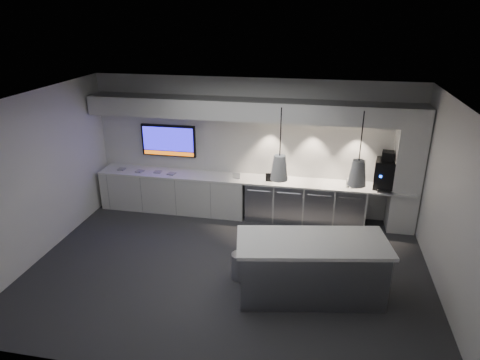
% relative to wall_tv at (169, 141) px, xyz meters
% --- Properties ---
extents(floor, '(7.00, 7.00, 0.00)m').
position_rel_wall_tv_xyz_m(floor, '(1.90, -2.45, -1.56)').
color(floor, '#2C2C2F').
rests_on(floor, ground).
extents(ceiling, '(7.00, 7.00, 0.00)m').
position_rel_wall_tv_xyz_m(ceiling, '(1.90, -2.45, 1.44)').
color(ceiling, black).
rests_on(ceiling, wall_back).
extents(wall_back, '(7.00, 0.00, 7.00)m').
position_rel_wall_tv_xyz_m(wall_back, '(1.90, 0.05, -0.06)').
color(wall_back, silver).
rests_on(wall_back, floor).
extents(wall_front, '(7.00, 0.00, 7.00)m').
position_rel_wall_tv_xyz_m(wall_front, '(1.90, -4.95, -0.06)').
color(wall_front, silver).
rests_on(wall_front, floor).
extents(wall_left, '(0.00, 7.00, 7.00)m').
position_rel_wall_tv_xyz_m(wall_left, '(-1.60, -2.45, -0.06)').
color(wall_left, silver).
rests_on(wall_left, floor).
extents(wall_right, '(0.00, 7.00, 7.00)m').
position_rel_wall_tv_xyz_m(wall_right, '(5.40, -2.45, -0.06)').
color(wall_right, silver).
rests_on(wall_right, floor).
extents(back_counter, '(6.80, 0.65, 0.04)m').
position_rel_wall_tv_xyz_m(back_counter, '(1.90, -0.27, -0.68)').
color(back_counter, white).
rests_on(back_counter, left_base_cabinets).
extents(left_base_cabinets, '(3.30, 0.63, 0.86)m').
position_rel_wall_tv_xyz_m(left_base_cabinets, '(0.15, -0.27, -1.13)').
color(left_base_cabinets, silver).
rests_on(left_base_cabinets, floor).
extents(fridge_unit_a, '(0.60, 0.61, 0.85)m').
position_rel_wall_tv_xyz_m(fridge_unit_a, '(2.15, -0.27, -1.13)').
color(fridge_unit_a, '#96989F').
rests_on(fridge_unit_a, floor).
extents(fridge_unit_b, '(0.60, 0.61, 0.85)m').
position_rel_wall_tv_xyz_m(fridge_unit_b, '(2.78, -0.27, -1.13)').
color(fridge_unit_b, '#96989F').
rests_on(fridge_unit_b, floor).
extents(fridge_unit_c, '(0.60, 0.61, 0.85)m').
position_rel_wall_tv_xyz_m(fridge_unit_c, '(3.41, -0.27, -1.13)').
color(fridge_unit_c, '#96989F').
rests_on(fridge_unit_c, floor).
extents(fridge_unit_d, '(0.60, 0.61, 0.85)m').
position_rel_wall_tv_xyz_m(fridge_unit_d, '(4.04, -0.27, -1.13)').
color(fridge_unit_d, '#96989F').
rests_on(fridge_unit_d, floor).
extents(backsplash, '(4.60, 0.03, 1.30)m').
position_rel_wall_tv_xyz_m(backsplash, '(3.10, 0.03, -0.01)').
color(backsplash, silver).
rests_on(backsplash, wall_back).
extents(soffit, '(6.90, 0.60, 0.40)m').
position_rel_wall_tv_xyz_m(soffit, '(1.90, -0.25, 0.84)').
color(soffit, silver).
rests_on(soffit, wall_back).
extents(column, '(0.55, 0.55, 2.60)m').
position_rel_wall_tv_xyz_m(column, '(5.10, -0.25, -0.26)').
color(column, silver).
rests_on(column, floor).
extents(wall_tv, '(1.25, 0.07, 0.72)m').
position_rel_wall_tv_xyz_m(wall_tv, '(0.00, 0.00, 0.00)').
color(wall_tv, black).
rests_on(wall_tv, wall_back).
extents(island, '(2.47, 1.40, 0.99)m').
position_rel_wall_tv_xyz_m(island, '(3.34, -2.89, -1.06)').
color(island, '#96989F').
rests_on(island, floor).
extents(bin, '(0.34, 0.34, 0.46)m').
position_rel_wall_tv_xyz_m(bin, '(2.17, -2.64, -1.33)').
color(bin, '#96989F').
rests_on(bin, floor).
extents(coffee_machine, '(0.50, 0.66, 0.77)m').
position_rel_wall_tv_xyz_m(coffee_machine, '(4.70, -0.25, -0.34)').
color(coffee_machine, black).
rests_on(coffee_machine, back_counter).
extents(sign_black, '(0.14, 0.03, 0.18)m').
position_rel_wall_tv_xyz_m(sign_black, '(2.33, -0.37, -0.57)').
color(sign_black, black).
rests_on(sign_black, back_counter).
extents(sign_white, '(0.18, 0.05, 0.14)m').
position_rel_wall_tv_xyz_m(sign_white, '(1.63, -0.35, -0.59)').
color(sign_white, white).
rests_on(sign_white, back_counter).
extents(cup_cluster, '(0.17, 0.17, 0.14)m').
position_rel_wall_tv_xyz_m(cup_cluster, '(4.02, -0.34, -0.59)').
color(cup_cluster, silver).
rests_on(cup_cluster, back_counter).
extents(tray_a, '(0.16, 0.16, 0.02)m').
position_rel_wall_tv_xyz_m(tray_a, '(-1.06, -0.31, -0.65)').
color(tray_a, gray).
rests_on(tray_a, back_counter).
extents(tray_b, '(0.19, 0.19, 0.02)m').
position_rel_wall_tv_xyz_m(tray_b, '(-0.59, -0.36, -0.65)').
color(tray_b, gray).
rests_on(tray_b, back_counter).
extents(tray_c, '(0.17, 0.17, 0.02)m').
position_rel_wall_tv_xyz_m(tray_c, '(-0.18, -0.32, -0.65)').
color(tray_c, gray).
rests_on(tray_c, back_counter).
extents(tray_d, '(0.19, 0.19, 0.02)m').
position_rel_wall_tv_xyz_m(tray_d, '(0.16, -0.37, -0.65)').
color(tray_d, gray).
rests_on(tray_d, back_counter).
extents(pendant_left, '(0.26, 0.26, 1.07)m').
position_rel_wall_tv_xyz_m(pendant_left, '(2.79, -2.89, 0.59)').
color(pendant_left, silver).
rests_on(pendant_left, ceiling).
extents(pendant_right, '(0.26, 0.26, 1.07)m').
position_rel_wall_tv_xyz_m(pendant_right, '(3.90, -2.89, 0.59)').
color(pendant_right, silver).
rests_on(pendant_right, ceiling).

